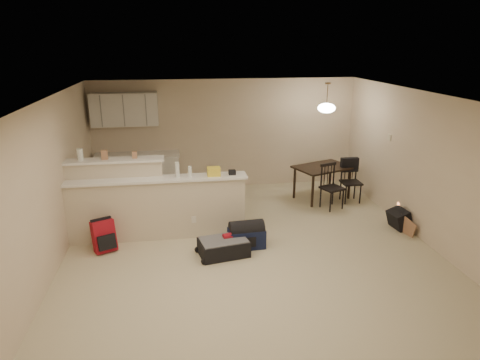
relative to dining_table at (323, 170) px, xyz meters
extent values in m
plane|color=beige|center=(-1.95, -2.34, -0.64)|extent=(7.00, 7.00, 0.00)
plane|color=white|center=(-1.95, -2.34, 1.86)|extent=(7.00, 7.00, 0.00)
cube|color=beige|center=(-1.95, 1.16, 0.61)|extent=(6.00, 0.02, 2.50)
cube|color=beige|center=(-1.95, -5.84, 0.61)|extent=(6.00, 0.02, 2.50)
cube|color=beige|center=(-4.95, -2.34, 0.61)|extent=(0.02, 7.00, 2.50)
cube|color=beige|center=(1.05, -2.34, 0.61)|extent=(0.02, 7.00, 2.50)
cube|color=beige|center=(-3.45, -1.44, -0.12)|extent=(3.00, 0.28, 1.05)
cube|color=white|center=(-3.45, -1.44, 0.43)|extent=(3.08, 0.38, 0.04)
cube|color=beige|center=(-4.15, -1.22, 0.03)|extent=(1.60, 0.24, 1.35)
cube|color=white|center=(-4.15, -1.22, 0.73)|extent=(1.68, 0.34, 0.04)
cube|color=white|center=(-4.15, 0.98, 1.26)|extent=(1.40, 0.34, 0.70)
cube|color=white|center=(-3.95, 0.85, -0.19)|extent=(1.80, 0.60, 0.90)
cube|color=beige|center=(1.03, -0.79, 0.86)|extent=(0.02, 0.12, 0.12)
cylinder|color=silver|center=(-4.69, -1.22, 0.85)|extent=(0.10, 0.10, 0.20)
cube|color=#A77756|center=(-4.29, -1.22, 0.83)|extent=(0.10, 0.07, 0.16)
cube|color=#A77756|center=(-3.80, -1.22, 0.81)|extent=(0.08, 0.06, 0.12)
cylinder|color=silver|center=(-3.10, -1.44, 0.58)|extent=(0.07, 0.07, 0.26)
cylinder|color=silver|center=(-2.88, -1.44, 0.54)|extent=(0.06, 0.06, 0.18)
cube|color=#A77756|center=(-2.48, -1.44, 0.52)|extent=(0.22, 0.18, 0.14)
cube|color=#A77756|center=(-2.16, -1.44, 0.49)|extent=(0.12, 0.10, 0.08)
cube|color=black|center=(0.00, 0.00, 0.07)|extent=(1.37, 1.14, 0.04)
cylinder|color=black|center=(-0.36, -0.47, -0.30)|extent=(0.05, 0.05, 0.69)
cylinder|color=black|center=(0.58, -0.11, -0.30)|extent=(0.05, 0.05, 0.69)
cylinder|color=black|center=(-0.58, 0.11, -0.30)|extent=(0.05, 0.05, 0.69)
cylinder|color=black|center=(0.36, 0.47, -0.30)|extent=(0.05, 0.05, 0.69)
cylinder|color=brown|center=(0.00, 0.00, 1.61)|extent=(0.02, 0.02, 0.50)
cylinder|color=brown|center=(0.00, 0.00, 1.84)|extent=(0.12, 0.12, 0.03)
ellipsoid|color=white|center=(0.00, 0.00, 1.34)|extent=(0.36, 0.36, 0.20)
cube|color=black|center=(-2.42, -2.27, -0.51)|extent=(0.84, 0.63, 0.26)
cube|color=#A2121F|center=(-4.33, -1.83, -0.38)|extent=(0.41, 0.34, 0.52)
cube|color=#131B3C|center=(-2.01, -2.06, -0.48)|extent=(0.62, 0.37, 0.33)
cube|color=black|center=(0.90, -1.73, -0.47)|extent=(0.31, 0.41, 0.34)
cube|color=#A77756|center=(0.90, -2.00, -0.49)|extent=(0.11, 0.39, 0.30)
camera|label=1|loc=(-3.10, -8.44, 2.64)|focal=32.00mm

